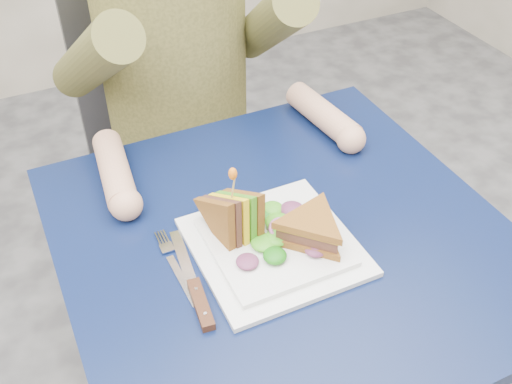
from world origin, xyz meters
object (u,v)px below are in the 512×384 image
diner (173,14)px  plate (274,245)px  sandwich_upright (234,218)px  fork (177,268)px  knife (197,295)px  sandwich_flat (312,229)px  table (284,266)px  chair (171,131)px

diner → plate: (-0.03, -0.56, -0.18)m
sandwich_upright → fork: bearing=-169.8°
sandwich_upright → knife: sandwich_upright is taller
plate → sandwich_flat: size_ratio=1.36×
table → chair: size_ratio=0.81×
sandwich_flat → sandwich_upright: bearing=146.8°
chair → knife: bearing=-104.6°
chair → sandwich_flat: size_ratio=4.87×
fork → knife: 0.07m
sandwich_flat → knife: (-0.21, -0.02, -0.04)m
diner → knife: size_ratio=3.36×
table → fork: size_ratio=4.19×
plate → sandwich_upright: (-0.05, 0.04, 0.05)m
knife → chair: bearing=75.4°
diner → plate: 0.59m
plate → sandwich_upright: bearing=139.1°
sandwich_upright → knife: size_ratio=0.67×
chair → diner: diner is taller
table → diner: 0.60m
sandwich_flat → sandwich_upright: size_ratio=1.28×
sandwich_upright → table: bearing=-15.6°
sandwich_flat → sandwich_upright: 0.13m
diner → sandwich_upright: 0.54m
chair → sandwich_upright: (-0.09, -0.63, 0.24)m
plate → fork: (-0.16, 0.02, -0.01)m
diner → sandwich_flat: (0.02, -0.59, -0.14)m
knife → table: bearing=19.1°
table → diner: bearing=90.0°
table → plate: size_ratio=2.88×
table → fork: bearing=178.9°
table → sandwich_upright: bearing=164.4°
plate → sandwich_upright: size_ratio=1.75×
sandwich_upright → sandwich_flat: bearing=-33.2°
chair → sandwich_flat: bearing=-88.2°
chair → sandwich_upright: size_ratio=6.25×
table → knife: (-0.19, -0.06, 0.09)m
knife → sandwich_flat: bearing=5.0°
plate → sandwich_flat: 0.07m
table → plate: 0.10m
sandwich_flat → plate: bearing=155.6°
table → fork: fork is taller
plate → sandwich_flat: sandwich_flat is taller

